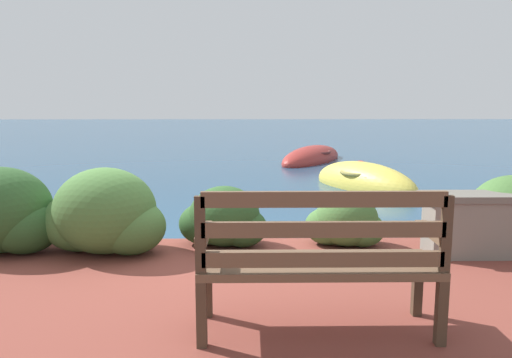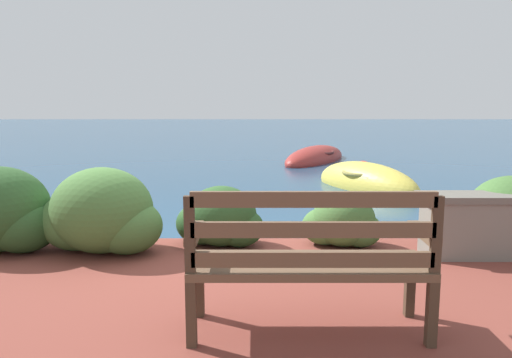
{
  "view_description": "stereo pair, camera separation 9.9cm",
  "coord_description": "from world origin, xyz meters",
  "px_view_note": "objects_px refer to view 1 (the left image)",
  "views": [
    {
      "loc": [
        0.6,
        -5.07,
        1.65
      ],
      "look_at": [
        0.73,
        4.38,
        0.16
      ],
      "focal_mm": 35.0,
      "sensor_mm": 36.0,
      "label": 1
    },
    {
      "loc": [
        0.7,
        -5.07,
        1.65
      ],
      "look_at": [
        0.73,
        4.38,
        0.16
      ],
      "focal_mm": 35.0,
      "sensor_mm": 36.0,
      "label": 2
    }
  ],
  "objects_px": {
    "rowboat_mid": "(312,159)",
    "mooring_buoy": "(360,170)",
    "rowboat_nearest": "(364,184)",
    "park_bench": "(319,258)"
  },
  "relations": [
    {
      "from": "rowboat_mid",
      "to": "mooring_buoy",
      "type": "bearing_deg",
      "value": -133.29
    },
    {
      "from": "rowboat_nearest",
      "to": "park_bench",
      "type": "bearing_deg",
      "value": -44.12
    },
    {
      "from": "rowboat_mid",
      "to": "mooring_buoy",
      "type": "xyz_separation_m",
      "value": [
        0.8,
        -2.43,
        0.02
      ]
    },
    {
      "from": "rowboat_mid",
      "to": "mooring_buoy",
      "type": "distance_m",
      "value": 2.56
    },
    {
      "from": "rowboat_nearest",
      "to": "mooring_buoy",
      "type": "height_order",
      "value": "rowboat_nearest"
    },
    {
      "from": "rowboat_mid",
      "to": "rowboat_nearest",
      "type": "bearing_deg",
      "value": -145.45
    },
    {
      "from": "rowboat_nearest",
      "to": "rowboat_mid",
      "type": "relative_size",
      "value": 0.79
    },
    {
      "from": "rowboat_mid",
      "to": "mooring_buoy",
      "type": "height_order",
      "value": "rowboat_mid"
    },
    {
      "from": "rowboat_mid",
      "to": "mooring_buoy",
      "type": "relative_size",
      "value": 7.0
    },
    {
      "from": "park_bench",
      "to": "rowboat_nearest",
      "type": "relative_size",
      "value": 0.54
    }
  ]
}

